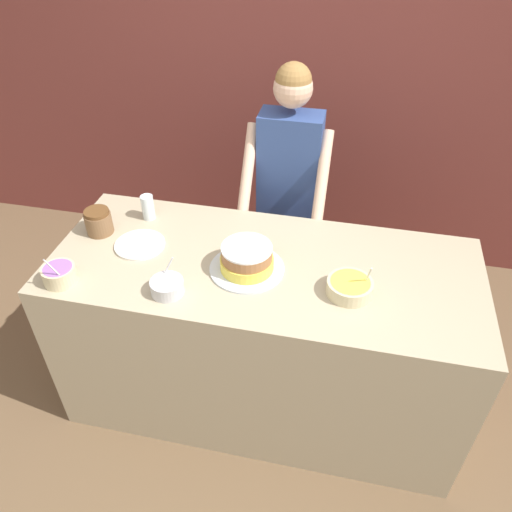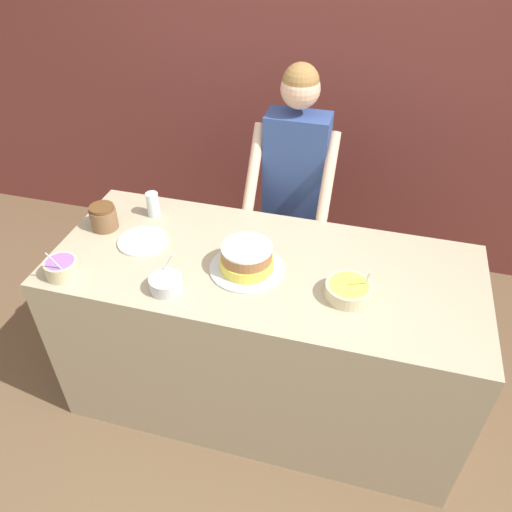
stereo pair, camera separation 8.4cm
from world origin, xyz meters
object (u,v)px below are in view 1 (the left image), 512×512
at_px(person_baker, 288,178).
at_px(ceramic_plate, 140,245).
at_px(frosting_bowl_yellow, 350,287).
at_px(drinking_glass, 148,207).
at_px(cake, 247,259).
at_px(stoneware_jar, 99,222).
at_px(frosting_bowl_purple, 59,274).
at_px(frosting_bowl_white, 167,286).

relative_size(person_baker, ceramic_plate, 6.87).
bearing_deg(frosting_bowl_yellow, drinking_glass, 161.39).
height_order(cake, ceramic_plate, cake).
height_order(person_baker, stoneware_jar, person_baker).
bearing_deg(stoneware_jar, cake, -9.19).
height_order(frosting_bowl_purple, stoneware_jar, frosting_bowl_purple).
distance_m(frosting_bowl_purple, drinking_glass, 0.57).
xyz_separation_m(cake, ceramic_plate, (-0.53, 0.06, -0.05)).
distance_m(person_baker, ceramic_plate, 0.89).
bearing_deg(frosting_bowl_white, person_baker, 69.47).
xyz_separation_m(person_baker, stoneware_jar, (-0.82, -0.60, -0.00)).
relative_size(frosting_bowl_white, frosting_bowl_yellow, 0.75).
xyz_separation_m(person_baker, frosting_bowl_white, (-0.35, -0.94, -0.03)).
height_order(person_baker, frosting_bowl_purple, person_baker).
xyz_separation_m(cake, frosting_bowl_purple, (-0.76, -0.25, -0.01)).
xyz_separation_m(frosting_bowl_purple, stoneware_jar, (0.00, 0.37, 0.02)).
relative_size(cake, frosting_bowl_white, 2.30).
relative_size(frosting_bowl_purple, ceramic_plate, 0.72).
distance_m(drinking_glass, stoneware_jar, 0.25).
xyz_separation_m(person_baker, ceramic_plate, (-0.59, -0.66, -0.06)).
distance_m(frosting_bowl_yellow, ceramic_plate, 0.99).
height_order(frosting_bowl_white, ceramic_plate, frosting_bowl_white).
distance_m(person_baker, frosting_bowl_white, 1.00).
relative_size(person_baker, frosting_bowl_purple, 9.59).
height_order(ceramic_plate, stoneware_jar, stoneware_jar).
distance_m(frosting_bowl_purple, stoneware_jar, 0.37).
xyz_separation_m(person_baker, frosting_bowl_purple, (-0.82, -0.97, -0.02)).
bearing_deg(frosting_bowl_white, cake, 36.53).
relative_size(cake, stoneware_jar, 2.61).
distance_m(person_baker, cake, 0.73).
distance_m(frosting_bowl_purple, frosting_bowl_yellow, 1.23).
height_order(cake, drinking_glass, drinking_glass).
distance_m(person_baker, drinking_glass, 0.77).
bearing_deg(frosting_bowl_purple, cake, 18.05).
distance_m(frosting_bowl_purple, ceramic_plate, 0.39).
bearing_deg(drinking_glass, stoneware_jar, -138.48).
height_order(cake, frosting_bowl_yellow, frosting_bowl_yellow).
distance_m(person_baker, frosting_bowl_yellow, 0.87).
bearing_deg(drinking_glass, ceramic_plate, -79.21).
bearing_deg(cake, frosting_bowl_white, -143.47).
bearing_deg(stoneware_jar, drinking_glass, 41.52).
distance_m(frosting_bowl_white, ceramic_plate, 0.37).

